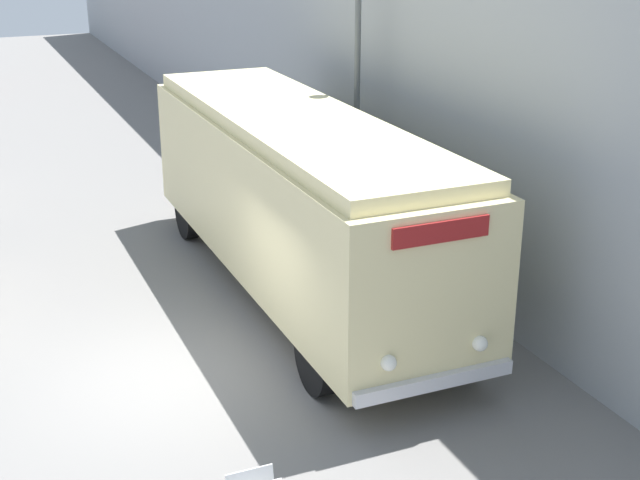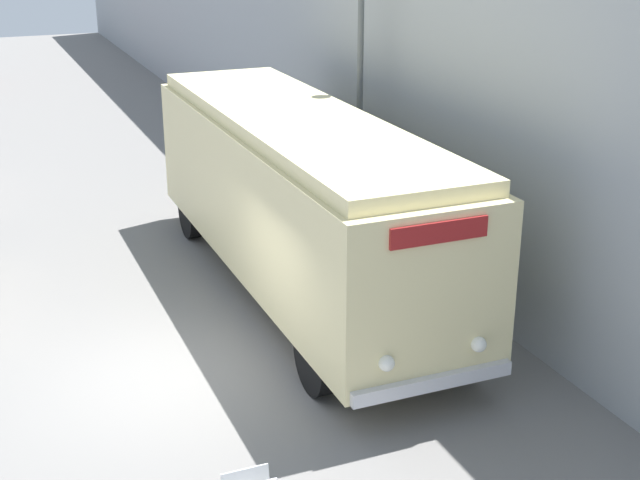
% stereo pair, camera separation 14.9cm
% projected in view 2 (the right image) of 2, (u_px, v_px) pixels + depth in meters
% --- Properties ---
extents(ground_plane, '(80.00, 80.00, 0.00)m').
position_uv_depth(ground_plane, '(167.00, 378.00, 13.42)').
color(ground_plane, slate).
extents(building_wall_right, '(0.30, 60.00, 6.49)m').
position_uv_depth(building_wall_right, '(286.00, 47.00, 22.96)').
color(building_wall_right, '#9EA3A8').
rests_on(building_wall_right, ground_plane).
extents(vintage_bus, '(2.53, 10.00, 3.30)m').
position_uv_depth(vintage_bus, '(298.00, 193.00, 15.82)').
color(vintage_bus, black).
rests_on(vintage_bus, ground_plane).
extents(streetlamp, '(0.36, 0.36, 5.81)m').
position_uv_depth(streetlamp, '(360.00, 64.00, 17.14)').
color(streetlamp, '#595E60').
rests_on(streetlamp, ground_plane).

